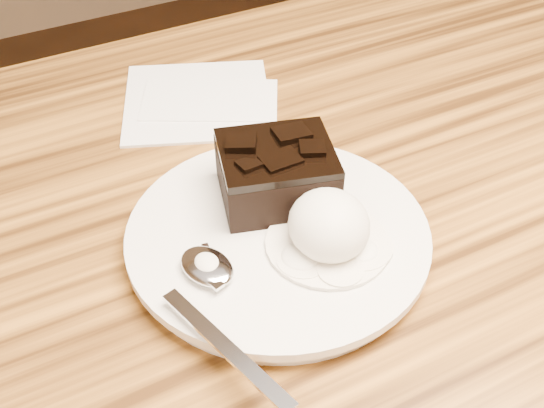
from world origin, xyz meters
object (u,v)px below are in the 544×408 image
spoon (207,268)px  plate (278,239)px  ice_cream_scoop (329,225)px  napkin (197,99)px  brownie (277,176)px

spoon → plate: bearing=-1.3°
ice_cream_scoop → napkin: bearing=89.6°
plate → ice_cream_scoop: bearing=-51.9°
plate → brownie: 0.05m
plate → ice_cream_scoop: ice_cream_scoop is taller
plate → spoon: size_ratio=1.29×
brownie → spoon: brownie is taller
spoon → napkin: bearing=54.1°
plate → spoon: spoon is taller
napkin → ice_cream_scoop: bearing=-90.4°
brownie → plate: bearing=-116.6°
plate → napkin: (0.03, 0.23, -0.01)m
ice_cream_scoop → spoon: 0.10m
plate → napkin: plate is taller
brownie → ice_cream_scoop: (0.01, -0.07, 0.00)m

